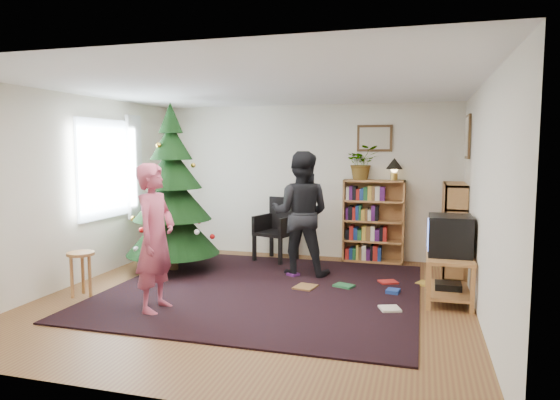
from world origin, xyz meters
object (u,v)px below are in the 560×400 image
(christmas_tree, at_px, (172,202))
(bookshelf_back, at_px, (374,220))
(picture_back, at_px, (375,138))
(armchair, at_px, (278,226))
(bookshelf_right, at_px, (453,228))
(person_by_chair, at_px, (301,214))
(person_standing, at_px, (155,238))
(stool, at_px, (81,262))
(tv_stand, at_px, (449,273))
(table_lamp, at_px, (394,165))
(potted_plant, at_px, (362,163))
(crt_tv, at_px, (450,235))
(picture_right, at_px, (468,137))

(christmas_tree, bearing_deg, bookshelf_back, 26.92)
(picture_back, height_order, armchair, picture_back)
(armchair, bearing_deg, picture_back, 32.48)
(bookshelf_right, relative_size, person_by_chair, 0.74)
(bookshelf_right, distance_m, person_standing, 4.20)
(christmas_tree, distance_m, stool, 1.64)
(tv_stand, height_order, table_lamp, table_lamp)
(bookshelf_right, bearing_deg, table_lamp, 63.62)
(potted_plant, height_order, table_lamp, potted_plant)
(stool, bearing_deg, bookshelf_back, 41.42)
(picture_back, xyz_separation_m, stool, (-3.21, -2.99, -1.53))
(bookshelf_back, relative_size, potted_plant, 2.41)
(picture_back, height_order, tv_stand, picture_back)
(crt_tv, distance_m, stool, 4.42)
(table_lamp, bearing_deg, armchair, -171.36)
(picture_back, xyz_separation_m, tv_stand, (1.07, -1.95, -1.62))
(armchair, bearing_deg, person_standing, -84.51)
(picture_right, bearing_deg, person_by_chair, -166.72)
(bookshelf_right, height_order, tv_stand, bookshelf_right)
(picture_back, relative_size, picture_right, 0.92)
(person_by_chair, bearing_deg, potted_plant, -125.59)
(tv_stand, bearing_deg, person_standing, -157.67)
(crt_tv, bearing_deg, picture_back, 118.72)
(crt_tv, bearing_deg, bookshelf_right, 84.92)
(christmas_tree, bearing_deg, picture_right, 11.31)
(person_standing, bearing_deg, table_lamp, -37.29)
(picture_back, bearing_deg, bookshelf_right, -25.45)
(person_standing, bearing_deg, person_by_chair, -30.11)
(person_by_chair, bearing_deg, stool, 34.03)
(christmas_tree, height_order, armchair, christmas_tree)
(crt_tv, relative_size, table_lamp, 1.54)
(potted_plant, relative_size, table_lamp, 1.56)
(tv_stand, relative_size, potted_plant, 1.72)
(picture_back, distance_m, potted_plant, 0.44)
(table_lamp, bearing_deg, crt_tv, -67.61)
(armchair, height_order, potted_plant, potted_plant)
(bookshelf_right, height_order, armchair, bookshelf_right)
(picture_right, xyz_separation_m, armchair, (-2.80, 0.32, -1.41))
(stool, bearing_deg, crt_tv, 13.67)
(bookshelf_right, relative_size, tv_stand, 1.40)
(picture_back, distance_m, picture_right, 1.51)
(person_standing, bearing_deg, bookshelf_right, -50.41)
(picture_right, distance_m, tv_stand, 2.05)
(table_lamp, bearing_deg, person_by_chair, -137.51)
(armchair, bearing_deg, stool, -106.90)
(picture_right, bearing_deg, bookshelf_back, 155.67)
(picture_back, height_order, bookshelf_back, picture_back)
(person_standing, height_order, potted_plant, potted_plant)
(potted_plant, bearing_deg, bookshelf_back, 0.00)
(picture_right, relative_size, person_standing, 0.37)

